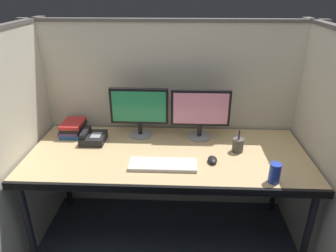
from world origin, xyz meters
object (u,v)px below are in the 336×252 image
object	(u,v)px
monitor_right	(200,111)
book_stack	(73,128)
soda_can	(275,173)
monitor_left	(139,109)
pen_cup	(238,145)
desk_phone	(93,137)
computer_mouse	(212,160)
keyboard_main	(163,165)
desk	(168,160)

from	to	relation	value
monitor_right	book_stack	size ratio (longest dim) A/B	2.01
monitor_right	soda_can	bearing A→B (deg)	-53.90
monitor_left	soda_can	distance (m)	1.04
monitor_right	pen_cup	xyz separation A→B (m)	(0.25, -0.20, -0.17)
pen_cup	desk_phone	world-z (taller)	pen_cup
pen_cup	computer_mouse	bearing A→B (deg)	-140.88
pen_cup	desk_phone	xyz separation A→B (m)	(-1.04, 0.10, -0.02)
monitor_right	keyboard_main	xyz separation A→B (m)	(-0.25, -0.41, -0.20)
desk	monitor_right	size ratio (longest dim) A/B	4.42
book_stack	desk_phone	size ratio (longest dim) A/B	1.12
monitor_right	soda_can	world-z (taller)	monitor_right
pen_cup	soda_can	size ratio (longest dim) A/B	1.34
keyboard_main	book_stack	size ratio (longest dim) A/B	2.01
monitor_left	pen_cup	size ratio (longest dim) A/B	2.63
pen_cup	book_stack	world-z (taller)	pen_cup
keyboard_main	computer_mouse	world-z (taller)	computer_mouse
desk	monitor_right	distance (m)	0.43
monitor_right	pen_cup	world-z (taller)	monitor_right
desk	desk_phone	world-z (taller)	desk_phone
desk	desk_phone	distance (m)	0.58
monitor_left	computer_mouse	world-z (taller)	monitor_left
keyboard_main	soda_can	xyz separation A→B (m)	(0.66, -0.14, 0.05)
monitor_right	pen_cup	distance (m)	0.36
book_stack	soda_can	xyz separation A→B (m)	(1.37, -0.57, 0.01)
keyboard_main	soda_can	bearing A→B (deg)	-12.18
soda_can	keyboard_main	bearing A→B (deg)	167.82
monitor_left	computer_mouse	distance (m)	0.67
book_stack	monitor_right	bearing A→B (deg)	-0.79
computer_mouse	book_stack	xyz separation A→B (m)	(-1.03, 0.36, 0.04)
soda_can	desk_phone	size ratio (longest dim) A/B	0.64
book_stack	desk_phone	distance (m)	0.22
keyboard_main	pen_cup	xyz separation A→B (m)	(0.51, 0.22, 0.04)
pen_cup	monitor_left	bearing A→B (deg)	162.82
soda_can	pen_cup	bearing A→B (deg)	113.04
desk	desk_phone	xyz separation A→B (m)	(-0.56, 0.15, 0.08)
desk	soda_can	world-z (taller)	soda_can
desk	monitor_left	xyz separation A→B (m)	(-0.22, 0.27, 0.27)
soda_can	desk_phone	distance (m)	1.27
monitor_left	desk_phone	xyz separation A→B (m)	(-0.34, -0.12, -0.18)
desk_phone	keyboard_main	bearing A→B (deg)	-30.50
monitor_left	book_stack	world-z (taller)	monitor_left
desk	monitor_right	world-z (taller)	monitor_right
monitor_right	pen_cup	size ratio (longest dim) A/B	2.63
keyboard_main	pen_cup	size ratio (longest dim) A/B	2.63
monitor_left	monitor_right	size ratio (longest dim) A/B	1.00
monitor_right	computer_mouse	distance (m)	0.41
monitor_left	book_stack	distance (m)	0.54
desk	pen_cup	bearing A→B (deg)	6.65
monitor_left	soda_can	xyz separation A→B (m)	(0.86, -0.57, -0.15)
keyboard_main	book_stack	distance (m)	0.83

